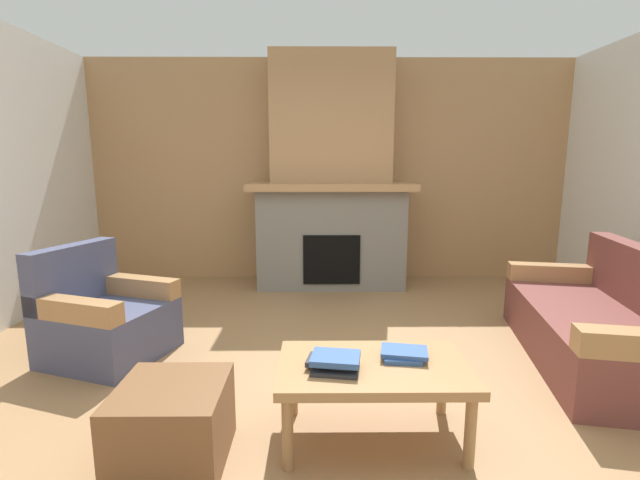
{
  "coord_description": "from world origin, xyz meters",
  "views": [
    {
      "loc": [
        -0.17,
        -2.64,
        1.48
      ],
      "look_at": [
        -0.14,
        0.69,
        0.88
      ],
      "focal_mm": 24.89,
      "sensor_mm": 36.0,
      "label": 1
    }
  ],
  "objects": [
    {
      "name": "coffee_table",
      "position": [
        0.13,
        -0.47,
        0.38
      ],
      "size": [
        1.0,
        0.6,
        0.43
      ],
      "color": "#A87A4C",
      "rests_on": "ground"
    },
    {
      "name": "wall_back_wood_panel",
      "position": [
        0.0,
        3.0,
        1.35
      ],
      "size": [
        6.0,
        0.12,
        2.7
      ],
      "primitive_type": "cube",
      "color": "tan",
      "rests_on": "ground"
    },
    {
      "name": "book_stack_near_edge",
      "position": [
        -0.08,
        -0.53,
        0.47
      ],
      "size": [
        0.29,
        0.24,
        0.08
      ],
      "color": "#2D2D33",
      "rests_on": "coffee_table"
    },
    {
      "name": "couch",
      "position": [
        1.93,
        0.44,
        0.29
      ],
      "size": [
        1.17,
        1.93,
        0.85
      ],
      "color": "brown",
      "rests_on": "ground"
    },
    {
      "name": "ottoman",
      "position": [
        -0.88,
        -0.65,
        0.2
      ],
      "size": [
        0.52,
        0.52,
        0.4
      ],
      "primitive_type": "cube",
      "color": "brown",
      "rests_on": "ground"
    },
    {
      "name": "armchair",
      "position": [
        -1.79,
        0.58,
        0.29
      ],
      "size": [
        0.96,
        0.96,
        0.85
      ],
      "color": "#474C6B",
      "rests_on": "ground"
    },
    {
      "name": "ground",
      "position": [
        0.0,
        0.0,
        0.0
      ],
      "size": [
        9.0,
        9.0,
        0.0
      ],
      "primitive_type": "plane",
      "color": "#9E754C"
    },
    {
      "name": "fireplace",
      "position": [
        0.0,
        2.62,
        1.16
      ],
      "size": [
        1.9,
        0.82,
        2.7
      ],
      "color": "gray",
      "rests_on": "ground"
    },
    {
      "name": "book_stack_center",
      "position": [
        0.3,
        -0.4,
        0.45
      ],
      "size": [
        0.27,
        0.23,
        0.05
      ],
      "color": "#335699",
      "rests_on": "coffee_table"
    }
  ]
}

